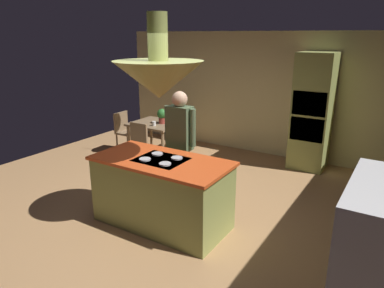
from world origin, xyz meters
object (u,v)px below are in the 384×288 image
Objects in this scene: chair_by_back_wall at (174,128)px; dining_table at (156,128)px; kitchen_island at (162,192)px; oven_tower at (312,112)px; chair_at_corner at (125,129)px; person_at_island at (180,140)px; potted_plant_on_table at (162,115)px; cup_on_table at (154,124)px; chair_facing_island at (136,143)px.

dining_table is at bearing 90.00° from chair_by_back_wall.
chair_by_back_wall reaches higher than dining_table.
kitchen_island is 0.84× the size of oven_tower.
kitchen_island is at bearing 121.73° from chair_by_back_wall.
kitchen_island is at bearing -129.25° from chair_at_corner.
kitchen_island reaches higher than dining_table.
person_at_island is 1.97m from potted_plant_on_table.
cup_on_table is at bearing -153.18° from oven_tower.
kitchen_island is 2.10× the size of chair_facing_island.
kitchen_island is 3.23m from chair_by_back_wall.
chair_by_back_wall is 1.00× the size of chair_at_corner.
oven_tower is 2.51× the size of chair_facing_island.
oven_tower is at bearing 22.69° from potted_plant_on_table.
chair_by_back_wall is 0.76m from potted_plant_on_table.
chair_facing_island reaches higher than cup_on_table.
oven_tower reaches higher than dining_table.
dining_table is 0.58× the size of person_at_island.
oven_tower reaches higher than chair_at_corner.
chair_by_back_wall is (-1.51, 2.03, -0.48)m from person_at_island.
potted_plant_on_table is (-1.57, 2.13, 0.46)m from kitchen_island.
person_at_island is 2.57m from chair_by_back_wall.
dining_table is 1.13× the size of chair_at_corner.
dining_table is 0.67m from chair_facing_island.
potted_plant_on_table reaches higher than chair_at_corner.
chair_facing_island is at bearing 90.00° from chair_by_back_wall.
kitchen_island is 2.10× the size of chair_at_corner.
chair_facing_island is 1.09m from chair_at_corner.
person_at_island is at bearing -45.51° from potted_plant_on_table.
chair_facing_island and chair_by_back_wall have the same top height.
kitchen_island is at bearing -53.64° from potted_plant_on_table.
person_at_island reaches higher than dining_table.
cup_on_table is (-2.68, -1.36, -0.29)m from oven_tower.
dining_table is 0.31m from potted_plant_on_table.
potted_plant_on_table is (-2.67, -1.12, -0.16)m from oven_tower.
potted_plant_on_table is at bearing 102.14° from chair_by_back_wall.
person_at_island is 1.83m from cup_on_table.
chair_by_back_wall is (-1.70, 2.75, 0.03)m from kitchen_island.
oven_tower is 2.83m from person_at_island.
dining_table is (-2.80, -1.14, -0.44)m from oven_tower.
person_at_island is 1.96× the size of chair_facing_island.
kitchen_island is 1.07× the size of person_at_island.
chair_by_back_wall is (0.00, 0.65, -0.15)m from dining_table.
kitchen_island is at bearing -75.58° from person_at_island.
chair_facing_island is at bearing -147.38° from oven_tower.
chair_facing_island is (0.00, -0.65, -0.15)m from dining_table.
chair_by_back_wall and chair_at_corner have the same top height.
oven_tower is 2.22× the size of dining_table.
chair_by_back_wall is 2.90× the size of potted_plant_on_table.
cup_on_table is (-0.02, -0.24, -0.12)m from potted_plant_on_table.
kitchen_island is at bearing -108.73° from oven_tower.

